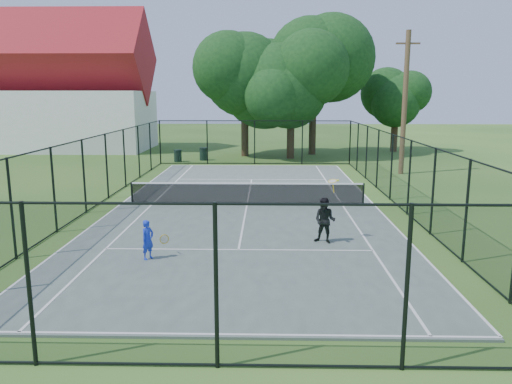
{
  "coord_description": "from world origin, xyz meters",
  "views": [
    {
      "loc": [
        0.87,
        -21.05,
        4.76
      ],
      "look_at": [
        0.46,
        -3.0,
        1.2
      ],
      "focal_mm": 35.0,
      "sensor_mm": 36.0,
      "label": 1
    }
  ],
  "objects_px": {
    "utility_pole": "(405,103)",
    "player_blue": "(148,240)",
    "tennis_net": "(247,193)",
    "trash_bin_right": "(203,154)",
    "trash_bin_left": "(178,156)",
    "player_black": "(325,220)"
  },
  "relations": [
    {
      "from": "trash_bin_right",
      "to": "player_black",
      "type": "distance_m",
      "value": 21.57
    },
    {
      "from": "utility_pole",
      "to": "player_blue",
      "type": "relative_size",
      "value": 7.26
    },
    {
      "from": "trash_bin_left",
      "to": "player_black",
      "type": "distance_m",
      "value": 21.32
    },
    {
      "from": "trash_bin_left",
      "to": "trash_bin_right",
      "type": "bearing_deg",
      "value": 27.5
    },
    {
      "from": "trash_bin_left",
      "to": "utility_pole",
      "type": "distance_m",
      "value": 15.8
    },
    {
      "from": "utility_pole",
      "to": "trash_bin_left",
      "type": "bearing_deg",
      "value": 160.65
    },
    {
      "from": "tennis_net",
      "to": "utility_pole",
      "type": "distance_m",
      "value": 13.22
    },
    {
      "from": "player_blue",
      "to": "player_black",
      "type": "height_order",
      "value": "player_black"
    },
    {
      "from": "tennis_net",
      "to": "trash_bin_right",
      "type": "relative_size",
      "value": 10.89
    },
    {
      "from": "utility_pole",
      "to": "player_blue",
      "type": "distance_m",
      "value": 20.3
    },
    {
      "from": "tennis_net",
      "to": "trash_bin_left",
      "type": "bearing_deg",
      "value": 111.34
    },
    {
      "from": "trash_bin_left",
      "to": "player_blue",
      "type": "xyz_separation_m",
      "value": [
        2.94,
        -21.39,
        0.2
      ]
    },
    {
      "from": "tennis_net",
      "to": "player_blue",
      "type": "xyz_separation_m",
      "value": [
        -2.56,
        -7.31,
        0.06
      ]
    },
    {
      "from": "utility_pole",
      "to": "player_blue",
      "type": "height_order",
      "value": "utility_pole"
    },
    {
      "from": "player_blue",
      "to": "utility_pole",
      "type": "bearing_deg",
      "value": 54.75
    },
    {
      "from": "tennis_net",
      "to": "trash_bin_right",
      "type": "height_order",
      "value": "tennis_net"
    },
    {
      "from": "trash_bin_right",
      "to": "utility_pole",
      "type": "distance_m",
      "value": 14.59
    },
    {
      "from": "tennis_net",
      "to": "trash_bin_right",
      "type": "xyz_separation_m",
      "value": [
        -3.79,
        14.97,
        -0.11
      ]
    },
    {
      "from": "trash_bin_right",
      "to": "player_blue",
      "type": "xyz_separation_m",
      "value": [
        1.24,
        -22.28,
        0.17
      ]
    },
    {
      "from": "tennis_net",
      "to": "utility_pole",
      "type": "height_order",
      "value": "utility_pole"
    },
    {
      "from": "trash_bin_right",
      "to": "utility_pole",
      "type": "bearing_deg",
      "value": -25.07
    },
    {
      "from": "trash_bin_right",
      "to": "player_blue",
      "type": "height_order",
      "value": "player_blue"
    }
  ]
}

